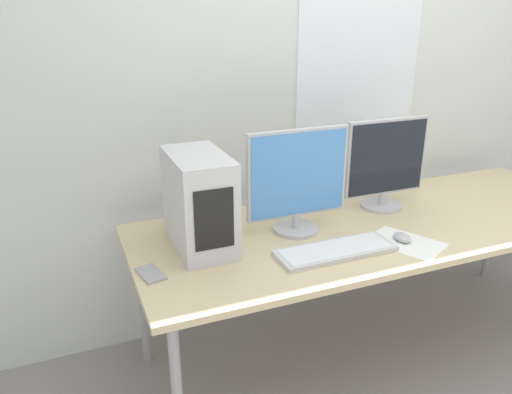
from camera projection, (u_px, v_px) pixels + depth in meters
wall_back at (332, 66)px, 2.56m from camera, size 8.00×0.07×2.70m
desk at (384, 229)px, 2.33m from camera, size 2.34×0.84×0.71m
pc_tower at (199, 202)px, 2.00m from camera, size 0.22×0.39×0.39m
monitor_main at (297, 180)px, 2.13m from camera, size 0.46×0.20×0.46m
monitor_right_near at (385, 164)px, 2.39m from camera, size 0.43×0.20×0.44m
keyboard at (336, 251)px, 2.00m from camera, size 0.49×0.17×0.02m
mouse at (402, 237)px, 2.11m from camera, size 0.06×0.09×0.03m
cell_phone at (151, 274)px, 1.84m from camera, size 0.10×0.15×0.01m
paper_sheet_left at (406, 243)px, 2.09m from camera, size 0.32×0.36×0.00m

